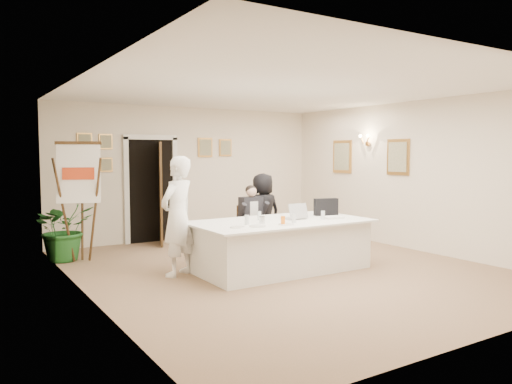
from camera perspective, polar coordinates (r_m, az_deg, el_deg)
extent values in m
plane|color=brown|center=(7.98, 3.22, -8.75)|extent=(7.00, 7.00, 0.00)
cube|color=white|center=(7.83, 3.31, 11.62)|extent=(6.00, 7.00, 0.02)
cube|color=beige|center=(10.82, -7.52, 2.17)|extent=(6.00, 0.10, 2.80)
cube|color=beige|center=(5.33, 25.58, -0.50)|extent=(6.00, 0.10, 2.80)
cube|color=beige|center=(6.52, -18.76, 0.52)|extent=(0.10, 7.00, 2.80)
cube|color=beige|center=(9.82, 17.70, 1.77)|extent=(0.10, 7.00, 2.80)
cube|color=black|center=(10.47, -11.91, 0.12)|extent=(0.92, 0.06, 2.10)
cube|color=white|center=(10.28, -14.58, -0.01)|extent=(0.10, 0.06, 2.20)
cube|color=white|center=(10.64, -9.23, 0.22)|extent=(0.10, 0.06, 2.20)
cube|color=#30210F|center=(10.10, -10.82, -0.13)|extent=(0.33, 0.81, 2.02)
cube|color=white|center=(7.85, 2.77, -6.17)|extent=(2.61, 1.30, 0.75)
cube|color=white|center=(7.79, 2.78, -3.39)|extent=(2.79, 1.48, 0.03)
cube|color=white|center=(8.64, -19.37, 2.01)|extent=(0.71, 0.41, 0.96)
imported|color=white|center=(7.49, -8.95, -2.75)|extent=(0.78, 0.69, 1.78)
imported|color=black|center=(9.27, 0.78, -2.34)|extent=(0.74, 0.51, 1.46)
imported|color=#1E5C22|center=(9.09, -21.06, -3.83)|extent=(1.17, 1.07, 1.12)
cube|color=black|center=(8.50, 8.00, -1.69)|extent=(0.43, 0.21, 0.29)
cube|color=white|center=(8.15, 8.76, -2.87)|extent=(0.34, 0.26, 0.03)
cylinder|color=white|center=(7.05, -2.15, -4.03)|extent=(0.26, 0.26, 0.01)
cylinder|color=white|center=(7.12, 0.18, -3.93)|extent=(0.29, 0.29, 0.01)
cylinder|color=white|center=(7.35, 3.47, -3.68)|extent=(0.28, 0.28, 0.01)
cylinder|color=silver|center=(7.34, -1.05, -3.19)|extent=(0.08, 0.08, 0.14)
cylinder|color=silver|center=(7.53, 4.35, -3.02)|extent=(0.07, 0.07, 0.14)
cylinder|color=silver|center=(7.96, 7.66, -2.63)|extent=(0.07, 0.07, 0.14)
cylinder|color=silver|center=(7.82, 0.38, -2.73)|extent=(0.08, 0.08, 0.14)
cylinder|color=orange|center=(7.31, 3.10, -3.27)|extent=(0.07, 0.07, 0.13)
cylinder|color=silver|center=(7.41, 0.70, -3.24)|extent=(0.10, 0.10, 0.11)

